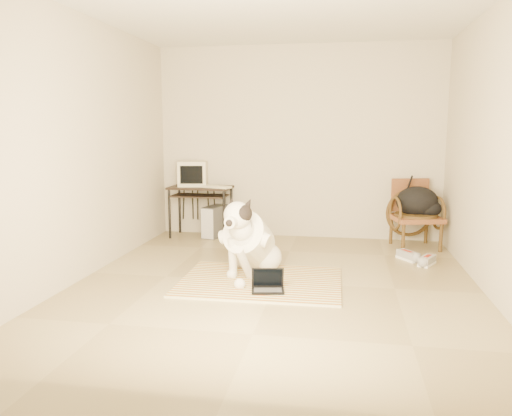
% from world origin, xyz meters
% --- Properties ---
extents(floor, '(4.50, 4.50, 0.00)m').
position_xyz_m(floor, '(0.00, 0.00, 0.00)').
color(floor, '#95845B').
rests_on(floor, ground).
extents(ceiling, '(4.50, 4.50, 0.00)m').
position_xyz_m(ceiling, '(0.00, 0.00, 2.70)').
color(ceiling, silver).
rests_on(ceiling, wall_back).
extents(wall_back, '(4.50, 0.00, 4.50)m').
position_xyz_m(wall_back, '(0.00, 2.25, 1.35)').
color(wall_back, '#BEB29B').
rests_on(wall_back, floor).
extents(wall_front, '(4.50, 0.00, 4.50)m').
position_xyz_m(wall_front, '(0.00, -2.25, 1.35)').
color(wall_front, '#BEB29B').
rests_on(wall_front, floor).
extents(wall_left, '(0.00, 4.50, 4.50)m').
position_xyz_m(wall_left, '(-2.00, 0.00, 1.35)').
color(wall_left, '#BEB29B').
rests_on(wall_left, floor).
extents(wall_right, '(0.00, 4.50, 4.50)m').
position_xyz_m(wall_right, '(2.00, 0.00, 1.35)').
color(wall_right, '#BEB29B').
rests_on(wall_right, floor).
extents(rug, '(1.64, 1.26, 0.02)m').
position_xyz_m(rug, '(-0.16, -0.03, 0.01)').
color(rug, '#B95814').
rests_on(rug, floor).
extents(dog, '(0.61, 1.25, 0.90)m').
position_xyz_m(dog, '(-0.32, 0.25, 0.36)').
color(dog, white).
rests_on(dog, rug).
extents(laptop, '(0.34, 0.27, 0.21)m').
position_xyz_m(laptop, '(-0.04, -0.32, 0.07)').
color(laptop, black).
rests_on(laptop, rug).
extents(computer_desk, '(0.89, 0.51, 0.73)m').
position_xyz_m(computer_desk, '(-1.36, 1.96, 0.63)').
color(computer_desk, black).
rests_on(computer_desk, floor).
extents(crt_monitor, '(0.46, 0.44, 0.36)m').
position_xyz_m(crt_monitor, '(-1.48, 2.03, 0.91)').
color(crt_monitor, beige).
rests_on(crt_monitor, computer_desk).
extents(desk_keyboard, '(0.45, 0.29, 0.03)m').
position_xyz_m(desk_keyboard, '(-1.10, 1.87, 0.74)').
color(desk_keyboard, beige).
rests_on(desk_keyboard, computer_desk).
extents(pc_tower, '(0.31, 0.51, 0.45)m').
position_xyz_m(pc_tower, '(-1.16, 2.02, 0.22)').
color(pc_tower, '#47474A').
rests_on(pc_tower, floor).
extents(rattan_chair, '(0.69, 0.68, 0.89)m').
position_xyz_m(rattan_chair, '(1.58, 1.85, 0.45)').
color(rattan_chair, brown).
rests_on(rattan_chair, floor).
extents(backpack, '(0.57, 0.44, 0.40)m').
position_xyz_m(backpack, '(1.63, 1.86, 0.59)').
color(backpack, black).
rests_on(backpack, rattan_chair).
extents(sneaker_left, '(0.27, 0.33, 0.11)m').
position_xyz_m(sneaker_left, '(1.43, 1.14, 0.05)').
color(sneaker_left, white).
rests_on(sneaker_left, floor).
extents(sneaker_right, '(0.25, 0.32, 0.10)m').
position_xyz_m(sneaker_right, '(1.62, 0.95, 0.05)').
color(sneaker_right, white).
rests_on(sneaker_right, floor).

